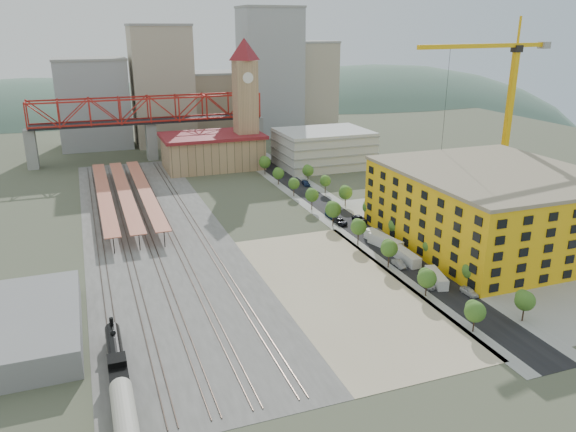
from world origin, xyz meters
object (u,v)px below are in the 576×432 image
object	(u,v)px
car_0	(427,285)
clock_tower	(245,91)
site_trailer_a	(436,278)
tower_crane	(504,92)
site_trailer_c	(385,242)
locomotive	(116,359)
site_trailer_d	(379,238)
construction_building	(492,207)
site_trailer_b	(406,257)

from	to	relation	value
car_0	clock_tower	bearing A→B (deg)	86.93
site_trailer_a	clock_tower	bearing A→B (deg)	107.92
car_0	tower_crane	bearing A→B (deg)	35.02
car_0	site_trailer_c	bearing A→B (deg)	77.02
locomotive	site_trailer_a	xyz separation A→B (m)	(66.00, 9.51, -0.83)
site_trailer_c	car_0	world-z (taller)	site_trailer_c
site_trailer_a	site_trailer_d	distance (m)	24.76
locomotive	site_trailer_d	size ratio (longest dim) A/B	2.27
clock_tower	site_trailer_d	size ratio (longest dim) A/B	5.50
site_trailer_c	car_0	xyz separation A→B (m)	(-3.00, -22.91, -0.65)
construction_building	car_0	distance (m)	34.66
site_trailer_a	site_trailer_c	world-z (taller)	site_trailer_c
clock_tower	site_trailer_a	bearing A→B (deg)	-86.04
site_trailer_b	car_0	xyz separation A→B (m)	(-3.00, -13.29, -0.57)
locomotive	site_trailer_d	bearing A→B (deg)	27.44
site_trailer_b	tower_crane	bearing A→B (deg)	33.09
construction_building	clock_tower	bearing A→B (deg)	108.78
clock_tower	locomotive	size ratio (longest dim) A/B	2.42
construction_building	site_trailer_c	xyz separation A→B (m)	(-26.00, 6.03, -8.06)
clock_tower	site_trailer_d	bearing A→B (deg)	-84.97
construction_building	site_trailer_a	xyz separation A→B (m)	(-26.00, -15.59, -8.23)
construction_building	site_trailer_d	distance (m)	28.74
car_0	construction_building	bearing A→B (deg)	24.67
tower_crane	site_trailer_a	xyz separation A→B (m)	(-50.06, -44.10, -32.53)
clock_tower	car_0	world-z (taller)	clock_tower
construction_building	site_trailer_b	world-z (taller)	construction_building
locomotive	site_trailer_b	bearing A→B (deg)	18.06
clock_tower	site_trailer_b	world-z (taller)	clock_tower
construction_building	site_trailer_a	distance (m)	31.41
locomotive	site_trailer_d	world-z (taller)	locomotive
locomotive	site_trailer_a	size ratio (longest dim) A/B	2.50
site_trailer_a	car_0	distance (m)	3.30
locomotive	site_trailer_d	xyz separation A→B (m)	(66.00, 34.27, -0.71)
site_trailer_d	car_0	size ratio (longest dim) A/B	2.31
site_trailer_c	site_trailer_d	world-z (taller)	site_trailer_c
site_trailer_c	car_0	bearing A→B (deg)	-113.26
site_trailer_c	site_trailer_d	size ratio (longest dim) A/B	1.04
tower_crane	site_trailer_c	size ratio (longest dim) A/B	5.56
construction_building	site_trailer_d	xyz separation A→B (m)	(-26.00, 9.17, -8.12)
clock_tower	site_trailer_b	size ratio (longest dim) A/B	5.60
tower_crane	site_trailer_c	world-z (taller)	tower_crane
site_trailer_b	construction_building	bearing A→B (deg)	8.27
site_trailer_b	site_trailer_d	distance (m)	12.75
tower_crane	site_trailer_d	distance (m)	62.70
site_trailer_b	site_trailer_d	bearing A→B (deg)	90.43
site_trailer_a	tower_crane	bearing A→B (deg)	55.33
site_trailer_a	site_trailer_d	bearing A→B (deg)	103.96
site_trailer_d	car_0	bearing A→B (deg)	-105.36
tower_crane	site_trailer_a	distance (m)	74.23
site_trailer_b	car_0	distance (m)	13.64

